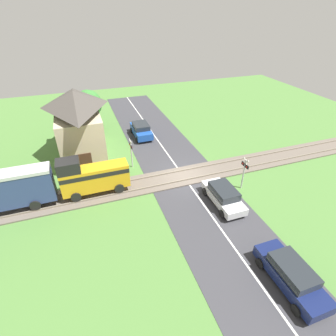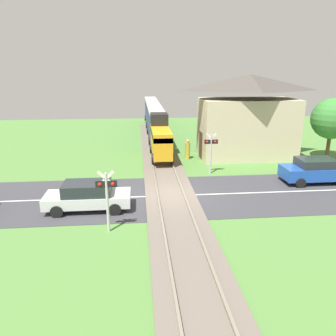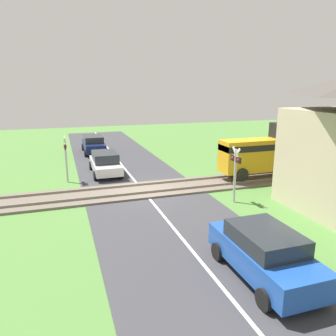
# 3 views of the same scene
# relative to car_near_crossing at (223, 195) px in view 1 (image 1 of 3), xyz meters

# --- Properties ---
(ground_plane) EXTENTS (60.00, 60.00, 0.00)m
(ground_plane) POSITION_rel_car_near_crossing_xyz_m (4.30, 1.44, -0.76)
(ground_plane) COLOR #4C7A38
(road_surface) EXTENTS (48.00, 6.40, 0.02)m
(road_surface) POSITION_rel_car_near_crossing_xyz_m (4.30, 1.44, -0.75)
(road_surface) COLOR #38383D
(road_surface) RESTS_ON ground_plane
(track_bed) EXTENTS (2.80, 48.00, 0.24)m
(track_bed) POSITION_rel_car_near_crossing_xyz_m (4.30, 1.44, -0.69)
(track_bed) COLOR #665B51
(track_bed) RESTS_ON ground_plane
(car_near_crossing) EXTENTS (4.23, 1.81, 1.44)m
(car_near_crossing) POSITION_rel_car_near_crossing_xyz_m (0.00, 0.00, 0.00)
(car_near_crossing) COLOR silver
(car_near_crossing) RESTS_ON ground_plane
(car_far_side) EXTENTS (4.07, 1.91, 1.54)m
(car_far_side) POSITION_rel_car_near_crossing_xyz_m (13.48, 2.88, 0.06)
(car_far_side) COLOR #1E4CA8
(car_far_side) RESTS_ON ground_plane
(car_behind_queue) EXTENTS (4.43, 1.80, 1.48)m
(car_behind_queue) POSITION_rel_car_near_crossing_xyz_m (-7.21, -0.00, 0.02)
(car_behind_queue) COLOR #141E4C
(car_behind_queue) RESTS_ON ground_plane
(crossing_signal_west_approach) EXTENTS (0.90, 0.18, 2.79)m
(crossing_signal_west_approach) POSITION_rel_car_near_crossing_xyz_m (1.21, -2.43, 1.05)
(crossing_signal_west_approach) COLOR #B7B7B7
(crossing_signal_west_approach) RESTS_ON ground_plane
(crossing_signal_east_approach) EXTENTS (0.90, 0.18, 2.79)m
(crossing_signal_east_approach) POSITION_rel_car_near_crossing_xyz_m (7.40, 5.31, 1.05)
(crossing_signal_east_approach) COLOR #B7B7B7
(crossing_signal_east_approach) RESTS_ON ground_plane
(station_building) EXTENTS (7.84, 4.16, 6.44)m
(station_building) POSITION_rel_car_near_crossing_xyz_m (11.14, 9.34, 2.38)
(station_building) COLOR #C6B793
(station_building) RESTS_ON ground_plane
(pedestrian_by_station) EXTENTS (0.38, 0.38, 1.56)m
(pedestrian_by_station) POSITION_rel_car_near_crossing_xyz_m (6.42, 9.15, -0.05)
(pedestrian_by_station) COLOR gold
(pedestrian_by_station) RESTS_ON ground_plane
(tree_by_station) EXTENTS (3.09, 3.09, 4.75)m
(tree_by_station) POSITION_rel_car_near_crossing_xyz_m (17.27, 7.98, 2.43)
(tree_by_station) COLOR brown
(tree_by_station) RESTS_ON ground_plane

